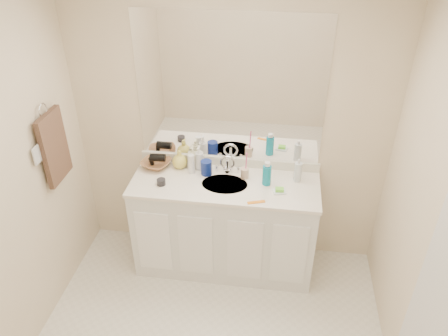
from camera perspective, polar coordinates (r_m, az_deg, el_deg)
The scene contains 28 objects.
ceiling at distance 1.94m, azimuth -4.22°, elevation 18.50°, with size 2.60×2.60×0.02m, color white.
wall_back at distance 3.58m, azimuth 0.72°, elevation 4.80°, with size 2.60×0.02×2.40m, color beige.
wall_right at distance 2.65m, azimuth 26.28°, elevation -10.70°, with size 0.02×2.60×2.40m, color beige.
vanity_cabinet at distance 3.79m, azimuth 0.11°, elevation -7.58°, with size 1.50×0.55×0.85m, color silver.
countertop at distance 3.52m, azimuth 0.11°, elevation -2.10°, with size 1.52×0.57×0.03m, color white.
backsplash at distance 3.71m, azimuth 0.67°, elevation 0.87°, with size 1.52×0.03×0.08m, color silver.
sink_basin at distance 3.50m, azimuth 0.07°, elevation -2.24°, with size 0.37×0.37×0.02m, color #BCB9A4.
faucet at distance 3.62m, azimuth 0.46°, elevation 0.24°, with size 0.02×0.02×0.11m, color silver.
mirror at distance 3.42m, azimuth 0.75°, elevation 10.09°, with size 1.48×0.01×1.20m, color white.
blue_mug at distance 3.59m, azimuth -2.32°, elevation 0.06°, with size 0.09×0.09×0.13m, color navy.
tan_cup at distance 3.55m, azimuth 2.72°, elevation -0.69°, with size 0.07×0.07×0.09m, color beige.
toothbrush at distance 3.49m, azimuth 2.93°, elevation 0.74°, with size 0.01×0.01×0.19m, color #E73C86.
mouthwash_bottle at distance 3.47m, azimuth 5.61°, elevation -0.95°, with size 0.07×0.07×0.17m, color #0D829F.
clear_pump_bottle at distance 3.54m, azimuth 9.61°, elevation -0.50°, with size 0.06×0.06×0.16m, color silver.
soap_dish at distance 3.43m, azimuth 7.25°, elevation -3.06°, with size 0.10×0.08×0.01m, color white.
green_soap at distance 3.42m, azimuth 7.27°, elevation -2.81°, with size 0.07×0.05×0.02m, color #73E237.
orange_comb at distance 3.31m, azimuth 4.23°, elevation -4.47°, with size 0.14×0.03×0.01m, color orange.
dark_jar at distance 3.51m, azimuth -8.20°, elevation -1.82°, with size 0.07×0.07×0.05m, color black.
extra_white_bottle at distance 3.60m, azimuth -4.28°, elevation 0.54°, with size 0.05×0.05×0.17m, color white.
soap_bottle_white at distance 3.64m, azimuth -3.23°, elevation 1.36°, with size 0.08×0.08×0.21m, color white.
soap_bottle_cream at distance 3.68m, azimuth -4.09°, elevation 1.52°, with size 0.08×0.09×0.19m, color beige.
soap_bottle_yellow at distance 3.68m, azimuth -5.83°, elevation 1.19°, with size 0.13×0.13×0.16m, color #E1D457.
wicker_basket at distance 3.74m, azimuth -8.87°, elevation 0.58°, with size 0.24×0.24×0.06m, color #905D3A.
hair_dryer at distance 3.71m, azimuth -8.65°, elevation 1.35°, with size 0.06×0.06×0.13m, color black.
towel_ring at distance 3.37m, azimuth -22.58°, elevation 6.97°, with size 0.11×0.11×0.01m, color silver.
hand_towel at distance 3.49m, azimuth -21.28°, elevation 2.55°, with size 0.04×0.32×0.55m, color #33231B.
switch_plate at distance 3.33m, azimuth -23.27°, elevation 1.59°, with size 0.01×0.09×0.13m, color silver.
door at distance 2.58m, azimuth 26.62°, elevation -18.48°, with size 0.02×0.82×2.00m, color silver.
Camera 1 is at (0.40, -1.84, 2.87)m, focal length 35.00 mm.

